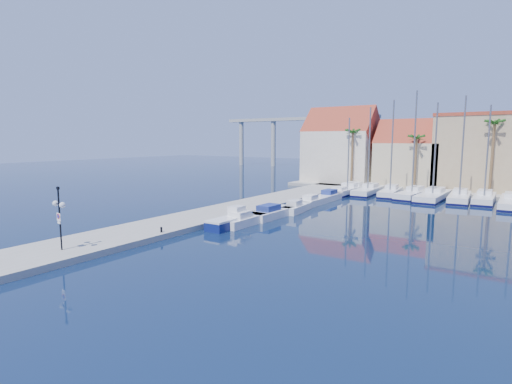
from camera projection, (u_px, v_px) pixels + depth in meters
ground at (219, 252)px, 28.84m from camera, size 260.00×260.00×0.00m
quay_west at (233, 210)px, 44.89m from camera, size 6.00×77.00×0.50m
shore_north at (463, 190)px, 62.62m from camera, size 54.00×16.00×0.50m
lamp_post at (59, 209)px, 27.33m from camera, size 1.50×0.54×4.44m
bollard at (161, 230)px, 32.92m from camera, size 0.18×0.18×0.45m
fishing_boat at (231, 221)px, 37.13m from camera, size 1.81×5.32×1.86m
motorboat_west_0 at (244, 220)px, 38.02m from camera, size 1.79×5.58×1.40m
motorboat_west_1 at (272, 212)px, 41.88m from camera, size 2.34×6.95×1.40m
motorboat_west_2 at (296, 207)px, 44.92m from camera, size 2.16×5.40×1.40m
motorboat_west_3 at (312, 201)px, 49.29m from camera, size 1.80×5.52×1.40m
motorboat_west_4 at (331, 196)px, 54.33m from camera, size 2.12×6.41×1.40m
motorboat_west_5 at (341, 192)px, 57.59m from camera, size 2.28×6.78×1.40m
motorboat_west_6 at (358, 189)px, 61.72m from camera, size 2.03×5.37×1.40m
sailboat_0 at (349, 190)px, 60.28m from camera, size 3.43×11.33×11.27m
sailboat_1 at (369, 190)px, 59.09m from camera, size 2.58×9.22×12.69m
sailboat_2 at (391, 192)px, 57.41m from camera, size 2.91×8.45×13.55m
sailboat_3 at (413, 194)px, 55.51m from camera, size 3.28×9.53×14.61m
sailboat_4 at (434, 196)px, 53.79m from camera, size 3.22×10.83×12.88m
sailboat_5 at (460, 197)px, 52.45m from camera, size 2.99×9.26×13.64m
sailboat_6 at (484, 198)px, 51.36m from camera, size 2.48×8.93×12.38m
building_0 at (341, 148)px, 72.11m from camera, size 12.30×9.00×13.50m
building_1 at (410, 157)px, 65.60m from camera, size 10.30×8.00×11.00m
building_2 at (488, 152)px, 60.17m from camera, size 14.20×10.20×11.50m
palm_0 at (353, 133)px, 65.45m from camera, size 2.60×2.60×10.15m
palm_1 at (417, 139)px, 60.01m from camera, size 2.60×2.60×9.15m
palm_2 at (495, 125)px, 54.20m from camera, size 2.60×2.60×11.15m
viaduct at (294, 132)px, 116.52m from camera, size 48.00×2.20×14.45m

